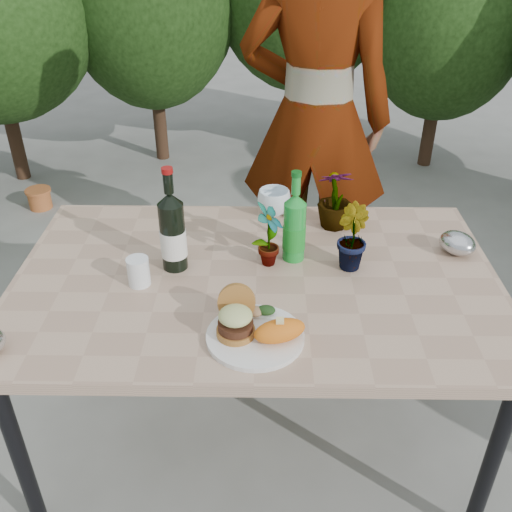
{
  "coord_description": "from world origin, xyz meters",
  "views": [
    {
      "loc": [
        0.02,
        -1.55,
        1.82
      ],
      "look_at": [
        0.0,
        -0.08,
        0.88
      ],
      "focal_mm": 40.0,
      "sensor_mm": 36.0,
      "label": 1
    }
  ],
  "objects_px": {
    "wine_bottle": "(173,233)",
    "person": "(315,120)",
    "patio_table": "(256,290)",
    "dinner_plate": "(255,336)"
  },
  "relations": [
    {
      "from": "dinner_plate",
      "to": "wine_bottle",
      "type": "height_order",
      "value": "wine_bottle"
    },
    {
      "from": "person",
      "to": "patio_table",
      "type": "bearing_deg",
      "value": 85.53
    },
    {
      "from": "patio_table",
      "to": "wine_bottle",
      "type": "xyz_separation_m",
      "value": [
        -0.27,
        0.05,
        0.19
      ]
    },
    {
      "from": "patio_table",
      "to": "dinner_plate",
      "type": "bearing_deg",
      "value": -89.79
    },
    {
      "from": "person",
      "to": "wine_bottle",
      "type": "bearing_deg",
      "value": 70.04
    },
    {
      "from": "patio_table",
      "to": "person",
      "type": "distance_m",
      "value": 1.02
    },
    {
      "from": "wine_bottle",
      "to": "person",
      "type": "distance_m",
      "value": 1.05
    },
    {
      "from": "wine_bottle",
      "to": "person",
      "type": "xyz_separation_m",
      "value": [
        0.53,
        0.9,
        0.07
      ]
    },
    {
      "from": "patio_table",
      "to": "dinner_plate",
      "type": "relative_size",
      "value": 5.71
    },
    {
      "from": "patio_table",
      "to": "wine_bottle",
      "type": "distance_m",
      "value": 0.34
    }
  ]
}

